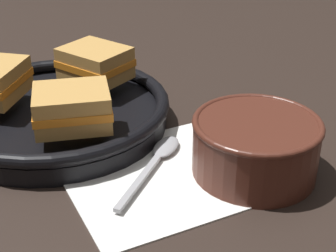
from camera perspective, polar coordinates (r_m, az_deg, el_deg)
name	(u,v)px	position (r m, az deg, el deg)	size (l,w,h in m)	color
ground_plane	(163,172)	(0.61, -0.53, -5.12)	(4.00, 4.00, 0.00)	black
napkin	(168,174)	(0.60, -0.05, -5.33)	(0.25, 0.21, 0.00)	white
soup_bowl	(256,143)	(0.60, 9.69, -1.91)	(0.15, 0.15, 0.07)	#4C2319
spoon	(159,156)	(0.63, -1.00, -3.29)	(0.14, 0.11, 0.01)	#9E9EA3
skillet	(56,112)	(0.72, -12.31, 1.57)	(0.31, 0.42, 0.04)	black
sandwich_near_right	(72,108)	(0.62, -10.57, 2.00)	(0.11, 0.10, 0.05)	#C18E47
sandwich_far_left	(95,63)	(0.75, -8.07, 6.90)	(0.10, 0.11, 0.05)	#C18E47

